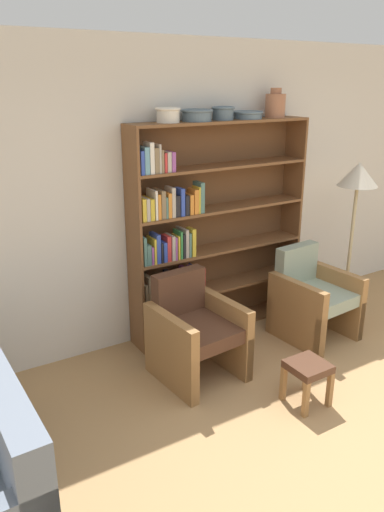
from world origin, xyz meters
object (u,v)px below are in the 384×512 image
object	(u,v)px
vase_tall	(275,105)
bowl_stoneware	(248,114)
bowl_brass	(168,114)
armchair_leather	(195,331)
bowl_olive	(223,112)
footstool	(308,372)
bowl_cream	(197,114)
bookshelf	(202,236)
floor_lamp	(357,184)
armchair_cushioned	(312,297)

from	to	relation	value
vase_tall	bowl_stoneware	bearing A→B (deg)	180.00
bowl_brass	armchair_leather	distance (m)	1.84
bowl_olive	footstool	bearing A→B (deg)	-96.87
vase_tall	bowl_cream	bearing A→B (deg)	180.00
bookshelf	floor_lamp	bearing A→B (deg)	-16.07
bowl_olive	bowl_stoneware	size ratio (longest dim) A/B	0.73
bowl_stoneware	footstool	bearing A→B (deg)	-107.25
vase_tall	armchair_leather	distance (m)	2.28
bowl_cream	floor_lamp	world-z (taller)	bowl_cream
armchair_cushioned	footstool	size ratio (longest dim) A/B	2.44
armchair_leather	bowl_brass	bearing A→B (deg)	-106.02
bowl_brass	floor_lamp	distance (m)	2.09
armchair_cushioned	bowl_stoneware	bearing A→B (deg)	-63.91
bowl_stoneware	floor_lamp	distance (m)	1.35
vase_tall	armchair_leather	bearing A→B (deg)	-153.71
bowl_olive	armchair_cushioned	bearing A→B (deg)	-44.24
armchair_cushioned	vase_tall	bearing A→B (deg)	-89.89
bowl_brass	bowl_cream	distance (m)	0.29
bowl_brass	footstool	size ratio (longest dim) A/B	0.61
bowl_cream	armchair_cushioned	size ratio (longest dim) A/B	0.33
bookshelf	bowl_brass	size ratio (longest dim) A/B	9.43
bookshelf	armchair_cushioned	world-z (taller)	bookshelf
bowl_cream	footstool	bearing A→B (deg)	-85.93
footstool	bowl_olive	bearing A→B (deg)	83.13
bowl_olive	vase_tall	xyz separation A→B (m)	(0.60, 0.00, 0.05)
armchair_leather	armchair_cushioned	xyz separation A→B (m)	(1.34, 0.00, 0.00)
bowl_stoneware	vase_tall	bearing A→B (deg)	0.00
bookshelf	bowl_cream	distance (m)	1.12
bookshelf	vase_tall	bearing A→B (deg)	-0.76
vase_tall	armchair_cushioned	world-z (taller)	vase_tall
bowl_stoneware	armchair_cushioned	xyz separation A→B (m)	(0.38, -0.64, -1.69)
bowl_brass	armchair_cushioned	distance (m)	2.20
bowl_olive	bowl_stoneware	bearing A→B (deg)	0.00
bowl_brass	vase_tall	world-z (taller)	vase_tall
bowl_cream	bowl_stoneware	bearing A→B (deg)	0.00
bookshelf	bowl_brass	distance (m)	1.19
bowl_brass	floor_lamp	bearing A→B (deg)	-12.94
bowl_cream	vase_tall	distance (m)	0.88
bookshelf	armchair_cushioned	distance (m)	1.23
vase_tall	floor_lamp	xyz separation A→B (m)	(0.75, -0.44, -0.76)
bowl_stoneware	footstool	distance (m)	2.37
armchair_leather	footstool	distance (m)	0.97
bowl_stoneware	floor_lamp	bearing A→B (deg)	-22.24
bowl_brass	armchair_cushioned	bearing A→B (deg)	-27.63
bowl_stoneware	bowl_olive	bearing A→B (deg)	180.00
bowl_stoneware	armchair_leather	world-z (taller)	bowl_stoneware
vase_tall	armchair_cushioned	size ratio (longest dim) A/B	0.31
bookshelf	floor_lamp	size ratio (longest dim) A/B	1.26
footstool	bowl_stoneware	bearing A→B (deg)	72.75
bowl_cream	armchair_cushioned	bearing A→B (deg)	-34.34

